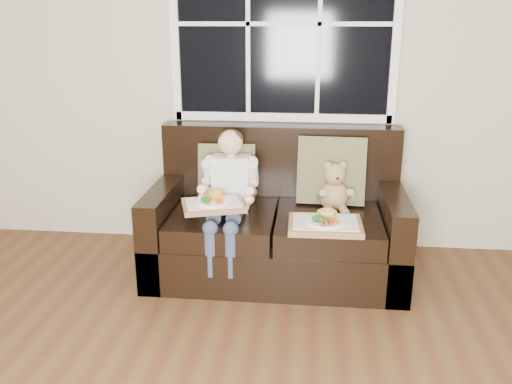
# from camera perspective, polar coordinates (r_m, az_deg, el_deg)

# --- Properties ---
(room_walls) EXTENTS (4.52, 5.02, 2.71)m
(room_walls) POSITION_cam_1_polar(r_m,az_deg,el_deg) (1.57, -13.48, 13.74)
(room_walls) COLOR beige
(room_walls) RESTS_ON ground
(window_back) EXTENTS (1.62, 0.04, 1.37)m
(window_back) POSITION_cam_1_polar(r_m,az_deg,el_deg) (3.97, 2.93, 17.26)
(window_back) COLOR black
(window_back) RESTS_ON room_walls
(loveseat) EXTENTS (1.70, 0.92, 0.96)m
(loveseat) POSITION_cam_1_polar(r_m,az_deg,el_deg) (3.77, 2.21, -3.67)
(loveseat) COLOR black
(loveseat) RESTS_ON ground
(pillow_left) EXTENTS (0.41, 0.20, 0.41)m
(pillow_left) POSITION_cam_1_polar(r_m,az_deg,el_deg) (3.84, -3.07, 2.12)
(pillow_left) COLOR brown
(pillow_left) RESTS_ON loveseat
(pillow_right) EXTENTS (0.47, 0.23, 0.48)m
(pillow_right) POSITION_cam_1_polar(r_m,az_deg,el_deg) (3.79, 7.94, 2.26)
(pillow_right) COLOR brown
(pillow_right) RESTS_ON loveseat
(child) EXTENTS (0.37, 0.59, 0.83)m
(child) POSITION_cam_1_polar(r_m,az_deg,el_deg) (3.58, -2.86, 0.71)
(child) COLOR white
(child) RESTS_ON loveseat
(teddy_bear) EXTENTS (0.22, 0.27, 0.35)m
(teddy_bear) POSITION_cam_1_polar(r_m,az_deg,el_deg) (3.68, 8.22, 0.22)
(teddy_bear) COLOR #A38056
(teddy_bear) RESTS_ON loveseat
(tray_left) EXTENTS (0.46, 0.40, 0.09)m
(tray_left) POSITION_cam_1_polar(r_m,az_deg,el_deg) (3.43, -4.51, -1.20)
(tray_left) COLOR #956643
(tray_left) RESTS_ON child
(tray_right) EXTENTS (0.46, 0.35, 0.10)m
(tray_right) POSITION_cam_1_polar(r_m,az_deg,el_deg) (3.38, 7.29, -3.29)
(tray_right) COLOR #956643
(tray_right) RESTS_ON loveseat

